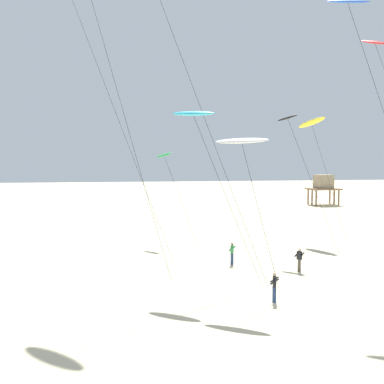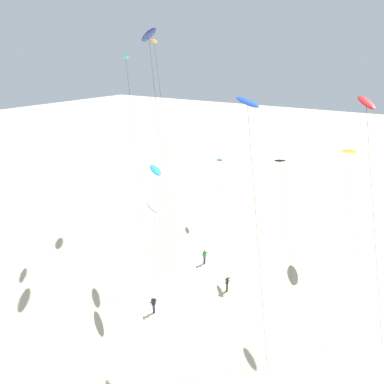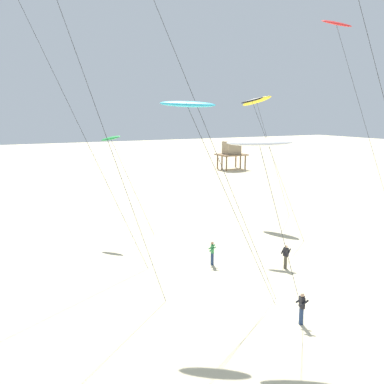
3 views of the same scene
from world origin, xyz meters
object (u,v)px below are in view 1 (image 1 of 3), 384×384
object	(u,v)px
kite_yellow	(312,123)
kite_white	(242,141)
stilt_house	(323,184)
kite_red	(376,45)
kite_flyer_nearest	(299,259)
kite_flyer_furthest	(232,253)
kite_black	(289,121)
kite_flyer_middle	(274,286)
kite_blue	(349,7)
kite_green	(165,156)
kite_cyan	(194,114)

from	to	relation	value
kite_yellow	kite_white	xyz separation A→B (m)	(-12.00, -16.96, -2.62)
stilt_house	kite_red	bearing A→B (deg)	-110.54
kite_flyer_nearest	kite_flyer_furthest	world-z (taller)	same
kite_flyer_nearest	kite_black	bearing A→B (deg)	75.54
kite_flyer_nearest	kite_flyer_middle	size ratio (longest dim) A/B	1.00
kite_white	stilt_house	world-z (taller)	kite_white
kite_blue	kite_white	distance (m)	11.31
kite_black	kite_red	distance (m)	9.15
kite_red	kite_flyer_middle	distance (m)	23.14
kite_green	kite_blue	world-z (taller)	kite_blue
kite_yellow	kite_white	world-z (taller)	kite_yellow
kite_cyan	stilt_house	world-z (taller)	kite_cyan
kite_yellow	kite_flyer_middle	size ratio (longest dim) A/B	7.32
kite_yellow	kite_flyer_furthest	bearing A→B (deg)	-136.26
kite_green	kite_yellow	bearing A→B (deg)	-0.11
kite_blue	stilt_house	world-z (taller)	kite_blue
kite_flyer_nearest	kite_flyer_furthest	bearing A→B (deg)	145.89
kite_cyan	kite_flyer_furthest	distance (m)	10.96
kite_yellow	kite_blue	world-z (taller)	kite_blue
kite_black	stilt_house	bearing A→B (deg)	59.91
kite_blue	kite_flyer_nearest	world-z (taller)	kite_blue
kite_red	kite_flyer_nearest	distance (m)	18.94
stilt_house	kite_yellow	bearing A→B (deg)	-118.22
kite_blue	kite_yellow	bearing A→B (deg)	73.09
kite_blue	kite_red	distance (m)	9.66
kite_yellow	kite_green	bearing A→B (deg)	179.89
kite_blue	kite_red	size ratio (longest dim) A/B	1.01
kite_cyan	kite_blue	size ratio (longest dim) A/B	0.61
kite_flyer_nearest	kite_flyer_middle	world-z (taller)	same
kite_red	kite_flyer_middle	world-z (taller)	kite_red
kite_black	kite_flyer_nearest	bearing A→B (deg)	-104.46
kite_yellow	kite_black	distance (m)	8.11
kite_white	kite_black	world-z (taller)	kite_black
kite_black	kite_flyer_middle	world-z (taller)	kite_black
kite_white	kite_blue	bearing A→B (deg)	11.63
kite_flyer_furthest	stilt_house	distance (m)	47.74
kite_red	kite_flyer_middle	xyz separation A→B (m)	(-12.35, -10.90, -16.25)
kite_cyan	kite_black	world-z (taller)	kite_black
kite_green	kite_white	size ratio (longest dim) A/B	0.94
kite_cyan	kite_red	distance (m)	18.03
kite_blue	kite_flyer_nearest	xyz separation A→B (m)	(-2.00, 2.32, -16.51)
kite_red	kite_blue	bearing A→B (deg)	-131.25
kite_yellow	kite_red	world-z (taller)	kite_red
kite_blue	stilt_house	bearing A→B (deg)	65.47
kite_cyan	kite_yellow	bearing A→B (deg)	43.74
kite_cyan	kite_flyer_nearest	size ratio (longest dim) A/B	6.64
kite_cyan	kite_flyer_nearest	world-z (taller)	kite_cyan
kite_flyer_middle	kite_flyer_furthest	distance (m)	8.75
kite_flyer_middle	kite_blue	bearing A→B (deg)	31.35
kite_cyan	kite_flyer_middle	size ratio (longest dim) A/B	6.64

